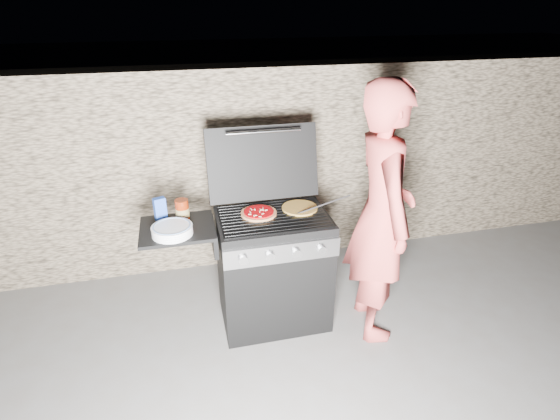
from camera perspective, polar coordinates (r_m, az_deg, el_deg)
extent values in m
plane|color=slate|center=(3.61, -0.79, -13.75)|extent=(50.00, 50.00, 0.00)
cube|color=tan|center=(4.05, -4.16, 5.67)|extent=(8.00, 0.35, 1.80)
cylinder|color=gold|center=(3.20, 2.59, 0.29)|extent=(0.33, 0.33, 0.01)
cylinder|color=maroon|center=(3.13, -12.66, 0.09)|extent=(0.11, 0.11, 0.15)
cube|color=blue|center=(3.13, -15.38, 0.08)|extent=(0.09, 0.07, 0.17)
cylinder|color=white|center=(2.95, -13.90, -2.57)|extent=(0.31, 0.31, 0.06)
imported|color=#C74844|center=(3.12, 13.08, -0.68)|extent=(0.54, 0.74, 1.88)
cylinder|color=black|center=(3.18, 5.65, 0.69)|extent=(0.44, 0.07, 0.09)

